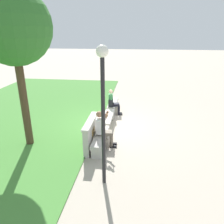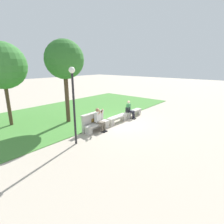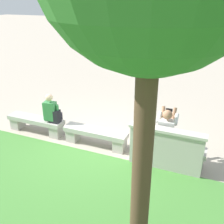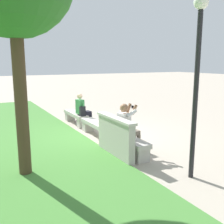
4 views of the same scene
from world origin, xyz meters
name	(u,v)px [view 4 (image 4 of 4)]	position (x,y,z in m)	size (l,w,h in m)	color
ground_plane	(96,136)	(0.00, 0.00, 0.00)	(80.00, 80.00, 0.00)	#B2A593
bench_main	(127,142)	(-1.88, 0.00, 0.29)	(1.71, 0.40, 0.45)	#B7B2A8
bench_near	(96,127)	(0.00, 0.00, 0.29)	(1.71, 0.40, 0.45)	#B7B2A8
bench_mid	(76,116)	(1.88, 0.00, 0.29)	(1.71, 0.40, 0.45)	#B7B2A8
backrest_wall_with_plaque	(115,136)	(-1.88, 0.34, 0.52)	(1.66, 0.24, 1.01)	#B7B2A8
person_photographer	(128,125)	(-1.80, -0.08, 0.74)	(0.49, 0.74, 1.32)	black
person_distant	(83,109)	(1.33, -0.07, 0.67)	(0.48, 0.71, 1.26)	black
backpack	(82,111)	(1.20, 0.01, 0.63)	(0.28, 0.24, 0.43)	black
lamp_post	(198,62)	(-3.78, -0.42, 2.39)	(0.28, 0.28, 3.62)	black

